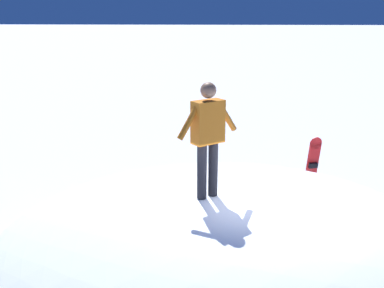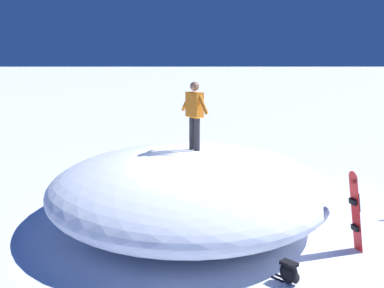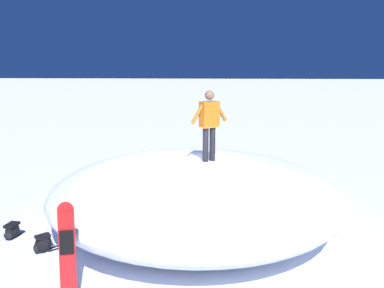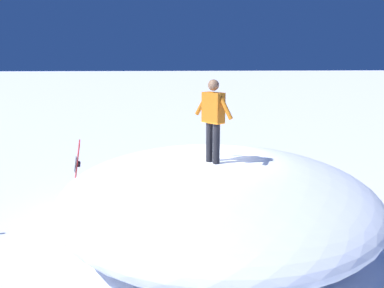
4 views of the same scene
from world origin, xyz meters
TOP-DOWN VIEW (x-y plane):
  - ground at (0.00, 0.00)m, footprint 240.00×240.00m
  - snow_mound at (0.57, 0.35)m, footprint 7.41×7.05m
  - snowboarder_standing at (0.90, 0.21)m, footprint 0.86×0.69m
  - snowboard_primary_upright at (-1.30, -3.02)m, footprint 0.33×0.37m
  - trail_marker_pole at (0.77, -5.75)m, footprint 0.10×0.10m

SIDE VIEW (x-z plane):
  - ground at x=0.00m, z-range 0.00..0.00m
  - snow_mound at x=0.57m, z-range 0.00..1.66m
  - snowboard_primary_upright at x=-1.30m, z-range 0.03..1.75m
  - trail_marker_pole at x=0.77m, z-range 0.05..1.94m
  - snowboarder_standing at x=0.90m, z-range 1.78..3.46m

